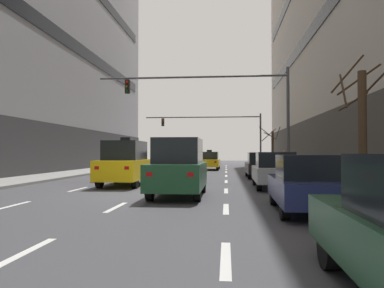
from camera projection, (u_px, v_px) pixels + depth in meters
ground_plane at (140, 196)px, 13.90m from camera, size 120.00×120.00×0.00m
sidewalk_right at (364, 196)px, 13.15m from camera, size 3.31×80.00×0.14m
lane_stripe_l1_s3 at (12, 206)px, 11.22m from camera, size 0.16×2.00×0.01m
lane_stripe_l1_s4 at (78, 189)px, 16.20m from camera, size 0.16×2.00×0.01m
lane_stripe_l1_s5 at (113, 181)px, 21.17m from camera, size 0.16×2.00×0.01m
lane_stripe_l1_s6 at (134, 175)px, 26.15m from camera, size 0.16×2.00×0.01m
lane_stripe_l1_s7 at (149, 172)px, 31.13m from camera, size 0.16×2.00×0.01m
lane_stripe_l1_s8 at (160, 169)px, 36.11m from camera, size 0.16×2.00×0.01m
lane_stripe_l1_s9 at (168, 167)px, 41.08m from camera, size 0.16×2.00×0.01m
lane_stripe_l1_s10 at (174, 165)px, 46.06m from camera, size 0.16×2.00×0.01m
lane_stripe_l2_s2 at (24, 253)px, 5.94m from camera, size 0.16×2.00×0.01m
lane_stripe_l2_s3 at (116, 207)px, 10.92m from camera, size 0.16×2.00×0.01m
lane_stripe_l2_s4 at (151, 190)px, 15.90m from camera, size 0.16×2.00×0.01m
lane_stripe_l2_s5 at (169, 181)px, 20.87m from camera, size 0.16×2.00×0.01m
lane_stripe_l2_s6 at (180, 176)px, 25.85m from camera, size 0.16×2.00×0.01m
lane_stripe_l2_s7 at (187, 172)px, 30.83m from camera, size 0.16×2.00×0.01m
lane_stripe_l2_s8 at (193, 169)px, 35.80m from camera, size 0.16×2.00×0.01m
lane_stripe_l2_s9 at (197, 167)px, 40.78m from camera, size 0.16×2.00×0.01m
lane_stripe_l2_s10 at (200, 165)px, 45.76m from camera, size 0.16×2.00×0.01m
lane_stripe_l3_s2 at (226, 258)px, 5.64m from camera, size 0.16×2.00×0.01m
lane_stripe_l3_s3 at (226, 209)px, 10.62m from camera, size 0.16×2.00×0.01m
lane_stripe_l3_s4 at (226, 191)px, 15.59m from camera, size 0.16×2.00×0.01m
lane_stripe_l3_s5 at (226, 181)px, 20.57m from camera, size 0.16×2.00×0.01m
lane_stripe_l3_s6 at (226, 176)px, 25.55m from camera, size 0.16×2.00×0.01m
lane_stripe_l3_s7 at (226, 172)px, 30.52m from camera, size 0.16×2.00×0.01m
lane_stripe_l3_s8 at (226, 169)px, 35.50m from camera, size 0.16×2.00×0.01m
lane_stripe_l3_s9 at (226, 167)px, 40.48m from camera, size 0.16×2.00×0.01m
lane_stripe_l3_s10 at (226, 166)px, 45.46m from camera, size 0.16×2.00×0.01m
taxi_driving_0 at (209, 161)px, 34.48m from camera, size 1.96×4.52×1.86m
taxi_driving_1 at (125, 163)px, 18.08m from camera, size 1.95×4.54×2.37m
taxi_driving_2 at (163, 163)px, 28.56m from camera, size 1.96×4.30×1.76m
car_driving_3 at (179, 168)px, 13.65m from camera, size 1.86×4.43×2.15m
car_parked_1 at (307, 184)px, 10.01m from camera, size 1.84×4.21×1.56m
car_parked_2 at (275, 170)px, 16.74m from camera, size 1.90×4.41×1.64m
car_parked_3 at (261, 165)px, 23.39m from camera, size 1.83×4.36×1.63m
traffic_signal_0 at (226, 100)px, 22.06m from camera, size 11.50×0.35×6.55m
traffic_signal_1 at (220, 128)px, 39.58m from camera, size 12.48×0.35×5.64m
street_tree_0 at (362, 128)px, 12.41m from camera, size 1.85×1.48×5.03m
street_tree_1 at (272, 147)px, 36.35m from camera, size 2.04×2.39×4.07m
pedestrian_0 at (285, 159)px, 28.74m from camera, size 0.41×0.39×1.67m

